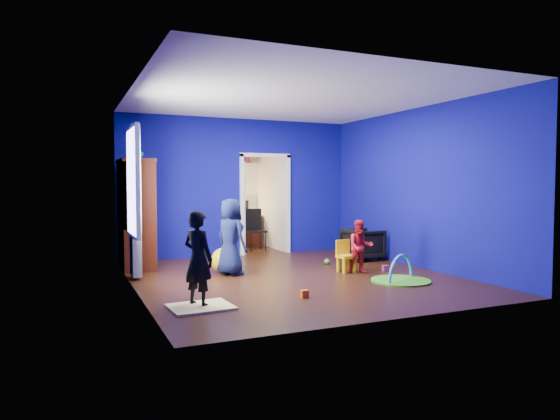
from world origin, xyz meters
name	(u,v)px	position (x,y,z in m)	size (l,w,h in m)	color
floor	(293,277)	(0.00, 0.00, 0.00)	(5.00, 5.50, 0.01)	black
ceiling	(294,98)	(0.00, 0.00, 2.90)	(5.00, 5.50, 0.01)	white
wall_back	(239,187)	(0.00, 2.75, 1.45)	(5.00, 0.02, 2.90)	#0C0A79
wall_front	(398,190)	(0.00, -2.75, 1.45)	(5.00, 0.02, 2.90)	#0C0A79
wall_left	(134,189)	(-2.50, 0.00, 1.45)	(0.02, 5.50, 2.90)	#0C0A79
wall_right	(418,188)	(2.50, 0.00, 1.45)	(0.02, 5.50, 2.90)	#0C0A79
alcove	(251,196)	(0.60, 3.62, 1.25)	(1.00, 1.75, 2.50)	silver
armchair	(363,244)	(2.06, 1.13, 0.31)	(0.67, 0.69, 0.63)	black
child_black	(198,259)	(-1.90, -1.29, 0.60)	(0.43, 0.29, 1.19)	black
child_navy	(231,237)	(-0.87, 0.61, 0.64)	(0.63, 0.41, 1.28)	#0F1737
toddler_red	(360,247)	(1.20, -0.12, 0.46)	(0.44, 0.35, 0.91)	#AC121F
vase	(137,153)	(-2.22, 1.65, 2.06)	(0.20, 0.20, 0.21)	#0D5A68
potted_plant	(134,148)	(-2.22, 2.17, 2.17)	(0.23, 0.23, 0.42)	green
tv_armoire	(136,214)	(-2.22, 1.95, 0.98)	(0.58, 1.14, 1.96)	#3F170A
crt_tv	(138,212)	(-2.18, 1.95, 1.02)	(0.46, 0.70, 0.54)	silver
yellow_blanket	(201,307)	(-1.90, -1.39, 0.01)	(0.75, 0.60, 0.03)	#F2E07A
hopper_ball	(224,260)	(-0.92, 0.86, 0.21)	(0.43, 0.43, 0.43)	yellow
kid_chair	(346,258)	(1.05, 0.08, 0.25)	(0.28, 0.28, 0.50)	yellow
play_mat	(401,280)	(1.40, -0.98, 0.01)	(0.92, 0.92, 0.02)	#459F24
toy_arch	(401,280)	(1.40, -0.98, 0.02)	(0.82, 0.82, 0.05)	#3F8CD8
window_left	(131,182)	(-2.48, 0.35, 1.55)	(0.03, 0.95, 1.55)	white
curtain	(135,201)	(-2.37, 0.90, 1.25)	(0.14, 0.42, 2.40)	slate
doorway	(265,206)	(0.60, 2.75, 1.05)	(1.16, 0.10, 2.10)	white
study_desk	(242,231)	(0.60, 4.26, 0.38)	(0.88, 0.44, 0.75)	#3D140A
desk_monitor	(241,207)	(0.60, 4.38, 0.95)	(0.40, 0.05, 0.32)	black
desk_lamp	(230,208)	(0.32, 4.32, 0.93)	(0.14, 0.14, 0.14)	#FFD88C
folding_chair	(256,230)	(0.60, 3.30, 0.46)	(0.40, 0.40, 0.92)	black
book_shelf	(240,164)	(0.60, 4.37, 2.02)	(0.88, 0.24, 0.04)	white
toy_0	(350,258)	(1.76, 1.13, 0.06)	(0.11, 0.11, 0.11)	#248CCE
toy_1	(304,294)	(-0.48, -1.37, 0.05)	(0.10, 0.08, 0.10)	#FF5F0D
toy_2	(327,261)	(1.14, 0.93, 0.06)	(0.11, 0.11, 0.11)	green
toy_3	(385,268)	(1.73, -0.10, 0.05)	(0.10, 0.08, 0.10)	#BD4789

